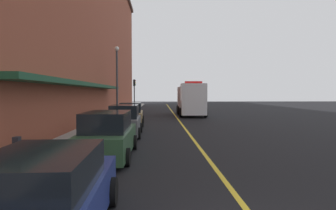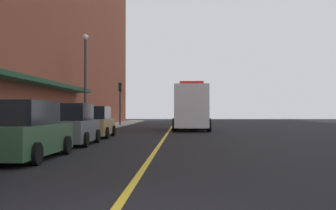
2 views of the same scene
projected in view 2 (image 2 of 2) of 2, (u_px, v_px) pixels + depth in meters
The scene contains 10 objects.
ground_plane at pixel (168, 132), 30.66m from camera, with size 112.00×112.00×0.00m, color black.
sidewalk_left at pixel (85, 131), 30.87m from camera, with size 2.40×70.00×0.15m, color #ADA8A0.
lane_center_stripe at pixel (168, 132), 30.66m from camera, with size 0.16×70.00×0.01m, color gold.
parked_car_1 at pixel (23, 132), 12.84m from camera, with size 2.03×4.81×1.81m.
parked_car_2 at pixel (72, 126), 18.46m from camera, with size 2.01×4.22×1.84m.
parked_car_3 at pixel (95, 123), 24.05m from camera, with size 2.09×4.58×1.79m.
box_truck at pixel (191, 108), 33.91m from camera, with size 2.98×8.76×3.75m.
parking_meter_1 at pixel (69, 119), 23.28m from camera, with size 0.14×0.18×1.33m.
street_lamp_left at pixel (85, 71), 29.89m from camera, with size 0.44×0.44×6.94m.
traffic_light_near at pixel (120, 95), 42.30m from camera, with size 0.38×0.36×4.30m.
Camera 2 is at (1.00, -5.67, 1.47)m, focal length 44.48 mm.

